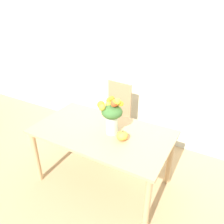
% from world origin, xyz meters
% --- Properties ---
extents(ground_plane, '(12.00, 12.00, 0.00)m').
position_xyz_m(ground_plane, '(0.00, 0.00, 0.00)').
color(ground_plane, tan).
extents(wall_back, '(8.00, 0.06, 2.70)m').
position_xyz_m(wall_back, '(0.00, 1.20, 1.35)').
color(wall_back, silver).
rests_on(wall_back, ground_plane).
extents(dining_table, '(1.54, 0.86, 0.74)m').
position_xyz_m(dining_table, '(0.00, 0.00, 0.65)').
color(dining_table, tan).
rests_on(dining_table, ground_plane).
extents(flower_vase, '(0.26, 0.24, 0.42)m').
position_xyz_m(flower_vase, '(0.11, 0.03, 0.97)').
color(flower_vase, '#B2CCBC').
rests_on(flower_vase, dining_table).
extents(pumpkin, '(0.12, 0.12, 0.11)m').
position_xyz_m(pumpkin, '(0.27, -0.04, 0.79)').
color(pumpkin, gold).
rests_on(pumpkin, dining_table).
extents(dining_chair_near_window, '(0.46, 0.46, 0.99)m').
position_xyz_m(dining_chair_near_window, '(-0.26, 0.77, 0.50)').
color(dining_chair_near_window, '#9E7A56').
rests_on(dining_chair_near_window, ground_plane).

